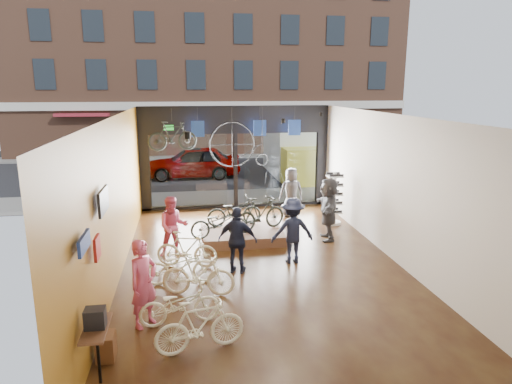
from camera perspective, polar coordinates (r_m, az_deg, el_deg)
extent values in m
cube|color=black|center=(11.83, 0.78, -9.32)|extent=(7.00, 12.00, 0.04)
cube|color=black|center=(10.96, 0.84, 9.59)|extent=(7.00, 12.00, 0.04)
cube|color=#956420|center=(11.21, -17.23, -0.86)|extent=(0.04, 12.00, 3.80)
cube|color=beige|center=(12.32, 17.17, 0.36)|extent=(0.04, 12.00, 3.80)
cube|color=beige|center=(5.72, 11.33, -14.02)|extent=(7.00, 0.04, 3.80)
cube|color=#198C26|center=(16.73, -10.86, 7.91)|extent=(0.35, 0.06, 0.18)
cube|color=black|center=(26.23, -4.74, 3.14)|extent=(30.00, 18.00, 0.02)
cube|color=slate|center=(18.61, -2.95, -0.72)|extent=(30.00, 2.40, 0.12)
cube|color=slate|center=(30.16, -5.31, 4.55)|extent=(30.00, 2.00, 0.12)
cube|color=brown|center=(32.43, -5.88, 17.43)|extent=(26.00, 5.00, 14.00)
imported|color=gray|center=(23.08, -7.91, 3.73)|extent=(4.67, 1.88, 1.59)
imported|color=white|center=(8.21, -7.04, -16.24)|extent=(1.64, 0.77, 0.95)
imported|color=white|center=(9.11, -9.49, -13.68)|extent=(1.60, 0.70, 0.82)
imported|color=white|center=(10.18, -7.22, -10.18)|extent=(1.68, 0.82, 0.97)
imported|color=white|center=(10.82, -9.37, -9.10)|extent=(1.67, 0.62, 0.87)
imported|color=white|center=(11.73, -8.65, -7.10)|extent=(1.63, 0.84, 0.94)
cube|color=brown|center=(13.72, -1.73, -5.36)|extent=(2.40, 1.80, 0.30)
imported|color=black|center=(12.94, -4.68, -3.86)|extent=(1.70, 0.84, 0.85)
imported|color=black|center=(13.51, 0.58, -2.73)|extent=(1.73, 1.15, 1.01)
imported|color=black|center=(14.03, -2.75, -2.42)|extent=(1.76, 0.82, 0.89)
imported|color=#CC4C72|center=(9.02, -13.88, -11.02)|extent=(0.73, 0.74, 1.72)
imported|color=#CC4C72|center=(12.41, -10.31, -4.29)|extent=(0.85, 0.69, 1.66)
imported|color=#161C33|center=(11.16, -2.31, -6.04)|extent=(1.05, 0.71, 1.66)
imported|color=#161C33|center=(11.83, 4.58, -4.82)|extent=(1.12, 0.66, 1.72)
imported|color=#3F3F44|center=(16.03, 4.43, -0.03)|extent=(0.87, 0.59, 1.73)
imported|color=#3F3F44|center=(13.70, 9.03, -2.11)|extent=(0.87, 1.81, 1.88)
imported|color=black|center=(15.06, -10.41, 6.91)|extent=(1.63, 0.72, 0.95)
cube|color=#1E3F99|center=(16.05, -7.29, 7.83)|extent=(0.45, 0.03, 0.55)
cube|color=#1E3F99|center=(16.26, 0.49, 7.99)|extent=(0.45, 0.03, 0.55)
cube|color=#1E3F99|center=(16.51, 4.83, 8.03)|extent=(0.45, 0.03, 0.55)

